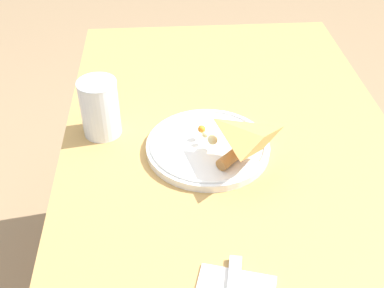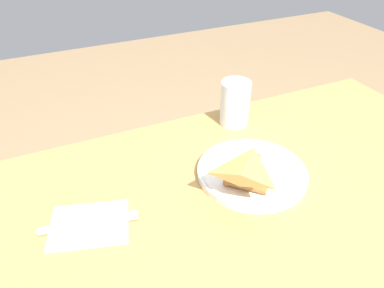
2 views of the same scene
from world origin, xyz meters
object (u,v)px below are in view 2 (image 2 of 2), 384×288
(milk_glass, at_px, (235,105))
(plate_pizza, at_px, (252,171))
(dining_table, at_px, (262,221))
(butter_knife, at_px, (94,222))
(napkin_folded, at_px, (89,225))

(milk_glass, bearing_deg, plate_pizza, 70.07)
(dining_table, height_order, butter_knife, butter_knife)
(plate_pizza, height_order, milk_glass, milk_glass)
(dining_table, relative_size, butter_knife, 5.98)
(plate_pizza, bearing_deg, butter_knife, -0.31)
(milk_glass, height_order, butter_knife, milk_glass)
(plate_pizza, height_order, napkin_folded, plate_pizza)
(plate_pizza, relative_size, napkin_folded, 1.41)
(dining_table, distance_m, butter_knife, 0.39)
(dining_table, relative_size, napkin_folded, 6.59)
(plate_pizza, distance_m, milk_glass, 0.24)
(plate_pizza, distance_m, butter_knife, 0.36)
(milk_glass, xyz_separation_m, napkin_folded, (0.45, 0.22, -0.06))
(plate_pizza, xyz_separation_m, butter_knife, (0.36, -0.00, -0.01))
(napkin_folded, bearing_deg, butter_knife, 168.58)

